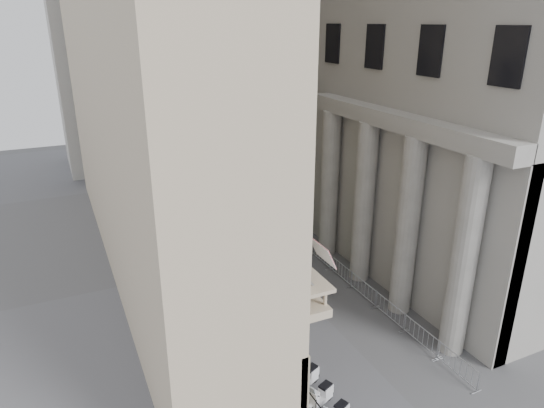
# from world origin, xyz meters

# --- Properties ---
(far_building) EXTENTS (22.00, 10.00, 30.00)m
(far_building) POSITION_xyz_m (0.00, 48.00, 15.00)
(far_building) COLOR beige
(far_building) RESTS_ON ground
(iron_fence) EXTENTS (0.30, 28.00, 1.40)m
(iron_fence) POSITION_xyz_m (-4.30, 18.00, 0.00)
(iron_fence) COLOR black
(iron_fence) RESTS_ON ground
(blue_awning) EXTENTS (1.60, 3.00, 3.00)m
(blue_awning) POSITION_xyz_m (4.15, 26.00, 0.00)
(blue_awning) COLOR navy
(blue_awning) RESTS_ON ground
(scooter_1) EXTENTS (1.51, 1.05, 1.50)m
(scooter_1) POSITION_xyz_m (-3.59, 5.32, 0.00)
(scooter_1) COLOR white
(scooter_1) RESTS_ON ground
(scooter_2) EXTENTS (1.51, 1.05, 1.50)m
(scooter_2) POSITION_xyz_m (-3.59, 6.54, 0.00)
(scooter_2) COLOR white
(scooter_2) RESTS_ON ground
(scooter_3) EXTENTS (1.51, 1.05, 1.50)m
(scooter_3) POSITION_xyz_m (-3.59, 7.77, 0.00)
(scooter_3) COLOR white
(scooter_3) RESTS_ON ground
(scooter_4) EXTENTS (1.51, 1.05, 1.50)m
(scooter_4) POSITION_xyz_m (-3.59, 8.99, 0.00)
(scooter_4) COLOR white
(scooter_4) RESTS_ON ground
(scooter_5) EXTENTS (1.51, 1.05, 1.50)m
(scooter_5) POSITION_xyz_m (-3.59, 10.22, 0.00)
(scooter_5) COLOR white
(scooter_5) RESTS_ON ground
(scooter_6) EXTENTS (1.51, 1.05, 1.50)m
(scooter_6) POSITION_xyz_m (-3.59, 11.44, 0.00)
(scooter_6) COLOR white
(scooter_6) RESTS_ON ground
(scooter_7) EXTENTS (1.51, 1.05, 1.50)m
(scooter_7) POSITION_xyz_m (-3.59, 12.66, 0.00)
(scooter_7) COLOR white
(scooter_7) RESTS_ON ground
(scooter_8) EXTENTS (1.51, 1.05, 1.50)m
(scooter_8) POSITION_xyz_m (-3.59, 13.89, 0.00)
(scooter_8) COLOR white
(scooter_8) RESTS_ON ground
(scooter_9) EXTENTS (1.51, 1.05, 1.50)m
(scooter_9) POSITION_xyz_m (-3.59, 15.11, 0.00)
(scooter_9) COLOR white
(scooter_9) RESTS_ON ground
(scooter_10) EXTENTS (1.51, 1.05, 1.50)m
(scooter_10) POSITION_xyz_m (-3.59, 16.34, 0.00)
(scooter_10) COLOR white
(scooter_10) RESTS_ON ground
(scooter_11) EXTENTS (1.51, 1.05, 1.50)m
(scooter_11) POSITION_xyz_m (-3.59, 17.56, 0.00)
(scooter_11) COLOR white
(scooter_11) RESTS_ON ground
(scooter_12) EXTENTS (1.51, 1.05, 1.50)m
(scooter_12) POSITION_xyz_m (-3.59, 18.79, 0.00)
(scooter_12) COLOR white
(scooter_12) RESTS_ON ground
(scooter_13) EXTENTS (1.51, 1.05, 1.50)m
(scooter_13) POSITION_xyz_m (-3.59, 20.01, 0.00)
(scooter_13) COLOR white
(scooter_13) RESTS_ON ground
(scooter_14) EXTENTS (1.51, 1.05, 1.50)m
(scooter_14) POSITION_xyz_m (-3.59, 21.23, 0.00)
(scooter_14) COLOR white
(scooter_14) RESTS_ON ground
(scooter_15) EXTENTS (1.51, 1.05, 1.50)m
(scooter_15) POSITION_xyz_m (-3.59, 22.46, 0.00)
(scooter_15) COLOR white
(scooter_15) RESTS_ON ground
(barrier_0) EXTENTS (0.60, 2.40, 1.10)m
(barrier_0) POSITION_xyz_m (3.10, 4.40, 0.00)
(barrier_0) COLOR #B0B2B8
(barrier_0) RESTS_ON ground
(barrier_1) EXTENTS (0.60, 2.40, 1.10)m
(barrier_1) POSITION_xyz_m (3.10, 6.90, 0.00)
(barrier_1) COLOR #B0B2B8
(barrier_1) RESTS_ON ground
(barrier_2) EXTENTS (0.60, 2.40, 1.10)m
(barrier_2) POSITION_xyz_m (3.10, 9.40, 0.00)
(barrier_2) COLOR #B0B2B8
(barrier_2) RESTS_ON ground
(barrier_3) EXTENTS (0.60, 2.40, 1.10)m
(barrier_3) POSITION_xyz_m (3.10, 11.90, 0.00)
(barrier_3) COLOR #B0B2B8
(barrier_3) RESTS_ON ground
(barrier_4) EXTENTS (0.60, 2.40, 1.10)m
(barrier_4) POSITION_xyz_m (3.10, 14.40, 0.00)
(barrier_4) COLOR #B0B2B8
(barrier_4) RESTS_ON ground
(barrier_5) EXTENTS (0.60, 2.40, 1.10)m
(barrier_5) POSITION_xyz_m (3.10, 16.90, 0.00)
(barrier_5) COLOR #B0B2B8
(barrier_5) RESTS_ON ground
(barrier_6) EXTENTS (0.60, 2.40, 1.10)m
(barrier_6) POSITION_xyz_m (3.10, 19.40, 0.00)
(barrier_6) COLOR #B0B2B8
(barrier_6) RESTS_ON ground
(barrier_7) EXTENTS (0.60, 2.40, 1.10)m
(barrier_7) POSITION_xyz_m (3.10, 21.90, 0.00)
(barrier_7) COLOR #B0B2B8
(barrier_7) RESTS_ON ground
(barrier_8) EXTENTS (0.60, 2.40, 1.10)m
(barrier_8) POSITION_xyz_m (3.10, 24.40, 0.00)
(barrier_8) COLOR #B0B2B8
(barrier_8) RESTS_ON ground
(security_tent) EXTENTS (3.65, 3.65, 2.97)m
(security_tent) POSITION_xyz_m (-2.18, 24.21, 2.48)
(security_tent) COLOR white
(security_tent) RESTS_ON ground
(street_lamp) EXTENTS (2.35, 1.04, 7.58)m
(street_lamp) POSITION_xyz_m (-3.57, 18.41, 4.49)
(street_lamp) COLOR gray
(street_lamp) RESTS_ON ground
(info_kiosk) EXTENTS (0.38, 0.98, 2.05)m
(info_kiosk) POSITION_xyz_m (-4.10, 20.03, 1.03)
(info_kiosk) COLOR black
(info_kiosk) RESTS_ON ground
(pedestrian_a) EXTENTS (0.74, 0.51, 1.96)m
(pedestrian_a) POSITION_xyz_m (1.24, 31.00, 0.98)
(pedestrian_a) COLOR black
(pedestrian_a) RESTS_ON ground
(pedestrian_b) EXTENTS (1.20, 1.13, 1.96)m
(pedestrian_b) POSITION_xyz_m (2.86, 31.94, 0.98)
(pedestrian_b) COLOR black
(pedestrian_b) RESTS_ON ground
(pedestrian_c) EXTENTS (1.03, 0.73, 2.01)m
(pedestrian_c) POSITION_xyz_m (-0.27, 36.00, 1.00)
(pedestrian_c) COLOR black
(pedestrian_c) RESTS_ON ground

